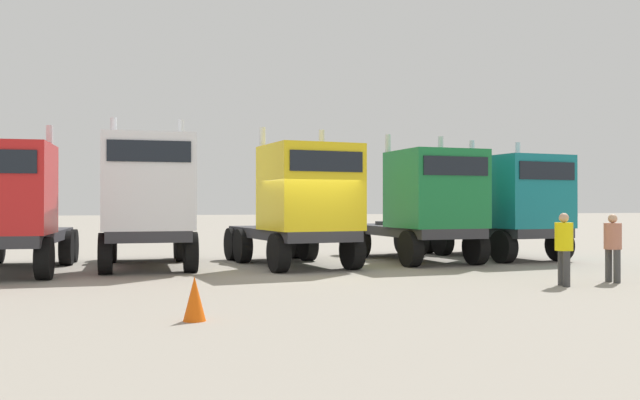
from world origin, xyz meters
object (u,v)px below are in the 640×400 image
(semi_truck_white, at_px, (148,201))
(semi_truck_yellow, at_px, (302,204))
(traffic_cone_near, at_px, (195,299))
(semi_truck_red, at_px, (7,208))
(visitor_in_hivis, at_px, (564,244))
(semi_truck_green, at_px, (425,205))
(semi_truck_teal, at_px, (510,206))
(visitor_with_camera, at_px, (613,243))

(semi_truck_white, xyz_separation_m, semi_truck_yellow, (4.29, -0.75, -0.09))
(traffic_cone_near, bearing_deg, semi_truck_red, 114.71)
(visitor_in_hivis, bearing_deg, traffic_cone_near, -151.13)
(semi_truck_white, xyz_separation_m, semi_truck_green, (8.44, -0.23, -0.11))
(traffic_cone_near, bearing_deg, visitor_in_hivis, 14.71)
(semi_truck_green, relative_size, semi_truck_teal, 1.04)
(semi_truck_yellow, bearing_deg, semi_truck_white, -106.08)
(semi_truck_white, bearing_deg, semi_truck_yellow, 81.94)
(semi_truck_teal, bearing_deg, semi_truck_white, -94.74)
(visitor_with_camera, height_order, traffic_cone_near, visitor_with_camera)
(semi_truck_red, xyz_separation_m, visitor_in_hivis, (12.31, -6.09, -0.80))
(semi_truck_teal, relative_size, traffic_cone_near, 8.55)
(semi_truck_white, height_order, traffic_cone_near, semi_truck_white)
(semi_truck_white, height_order, visitor_with_camera, semi_truck_white)
(semi_truck_green, bearing_deg, semi_truck_yellow, -85.05)
(semi_truck_white, relative_size, traffic_cone_near, 8.65)
(semi_truck_red, height_order, semi_truck_teal, semi_truck_teal)
(semi_truck_white, xyz_separation_m, visitor_with_camera, (10.30, -6.44, -1.01))
(visitor_with_camera, bearing_deg, semi_truck_white, 148.18)
(semi_truck_teal, xyz_separation_m, visitor_with_camera, (-1.39, -6.54, -0.87))
(semi_truck_yellow, xyz_separation_m, visitor_with_camera, (6.01, -5.70, -0.92))
(semi_truck_red, distance_m, visitor_with_camera, 15.06)
(semi_truck_red, bearing_deg, semi_truck_white, 103.99)
(semi_truck_green, relative_size, traffic_cone_near, 8.88)
(semi_truck_green, distance_m, visitor_in_hivis, 6.56)
(semi_truck_red, xyz_separation_m, semi_truck_green, (12.01, 0.41, 0.08))
(semi_truck_yellow, xyz_separation_m, semi_truck_teal, (7.40, 0.84, -0.06))
(semi_truck_teal, height_order, traffic_cone_near, semi_truck_teal)
(semi_truck_teal, bearing_deg, traffic_cone_near, -56.85)
(semi_truck_green, xyz_separation_m, semi_truck_teal, (3.25, 0.32, -0.03))
(semi_truck_green, bearing_deg, traffic_cone_near, -45.33)
(semi_truck_white, distance_m, visitor_with_camera, 12.20)
(semi_truck_red, height_order, semi_truck_green, semi_truck_green)
(semi_truck_yellow, bearing_deg, traffic_cone_near, -32.37)
(semi_truck_white, bearing_deg, semi_truck_green, 90.25)
(semi_truck_white, distance_m, semi_truck_teal, 11.70)
(semi_truck_white, height_order, semi_truck_yellow, semi_truck_white)
(visitor_in_hivis, height_order, visitor_with_camera, visitor_in_hivis)
(semi_truck_yellow, relative_size, traffic_cone_near, 8.39)
(semi_truck_green, distance_m, traffic_cone_near, 12.05)
(semi_truck_teal, distance_m, visitor_in_hivis, 7.47)
(semi_truck_red, bearing_deg, traffic_cone_near, 28.59)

